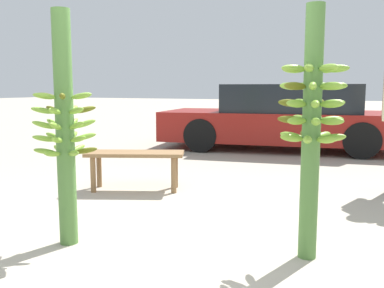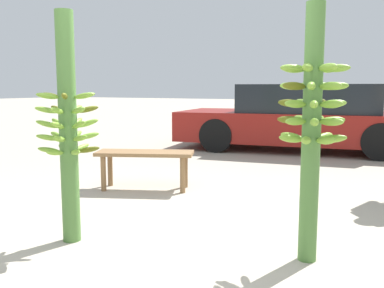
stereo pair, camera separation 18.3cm
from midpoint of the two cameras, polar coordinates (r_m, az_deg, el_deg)
The scene contains 5 objects.
ground_plane at distance 3.03m, azimuth -3.82°, elevation -15.35°, with size 80.00×80.00×0.00m, color #A89E8C.
banana_stalk_left at distance 3.31m, azimuth -14.69°, elevation 2.10°, with size 0.47×0.47×1.74m.
banana_stalk_center at distance 2.96m, azimuth 17.39°, elevation 2.58°, with size 0.46×0.46×1.72m.
market_bench at distance 4.98m, azimuth -5.26°, elevation -1.87°, with size 1.17×0.78×0.45m.
parked_car at distance 8.40m, azimuth 15.02°, elevation 3.33°, with size 4.69×2.46×1.24m.
Camera 2 is at (1.57, -2.32, 1.17)m, focal length 40.00 mm.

